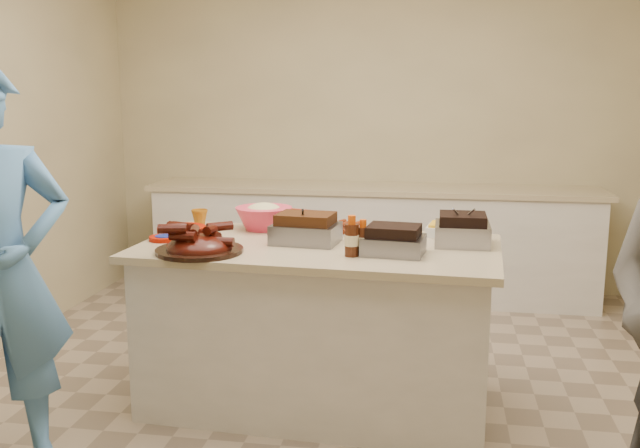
% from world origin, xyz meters
% --- Properties ---
extents(room, '(4.50, 5.00, 2.70)m').
position_xyz_m(room, '(0.00, 0.00, 0.00)').
color(room, '#CBBC8C').
rests_on(room, ground).
extents(back_counter, '(3.60, 0.64, 0.90)m').
position_xyz_m(back_counter, '(0.00, 2.20, 0.45)').
color(back_counter, silver).
rests_on(back_counter, ground).
extents(island, '(1.90, 1.08, 0.87)m').
position_xyz_m(island, '(-0.08, 0.09, 0.00)').
color(island, silver).
rests_on(island, ground).
extents(rib_platter, '(0.47, 0.47, 0.17)m').
position_xyz_m(rib_platter, '(-0.63, -0.18, 0.87)').
color(rib_platter, '#460F07').
rests_on(rib_platter, island).
extents(pulled_pork_tray, '(0.36, 0.29, 0.10)m').
position_xyz_m(pulled_pork_tray, '(-0.15, 0.13, 0.87)').
color(pulled_pork_tray, '#47230F').
rests_on(pulled_pork_tray, island).
extents(brisket_tray, '(0.32, 0.27, 0.09)m').
position_xyz_m(brisket_tray, '(0.31, -0.05, 0.87)').
color(brisket_tray, black).
rests_on(brisket_tray, island).
extents(roasting_pan, '(0.28, 0.28, 0.11)m').
position_xyz_m(roasting_pan, '(0.65, 0.22, 0.87)').
color(roasting_pan, gray).
rests_on(roasting_pan, island).
extents(coleslaw_bowl, '(0.34, 0.34, 0.22)m').
position_xyz_m(coleslaw_bowl, '(-0.46, 0.44, 0.87)').
color(coleslaw_bowl, '#EA3553').
rests_on(coleslaw_bowl, island).
extents(sausage_plate, '(0.42, 0.42, 0.05)m').
position_xyz_m(sausage_plate, '(-0.03, 0.45, 0.87)').
color(sausage_plate, silver).
rests_on(sausage_plate, island).
extents(mac_cheese_dish, '(0.29, 0.23, 0.07)m').
position_xyz_m(mac_cheese_dish, '(0.60, 0.44, 0.87)').
color(mac_cheese_dish, yellow).
rests_on(mac_cheese_dish, island).
extents(bbq_bottle_a, '(0.06, 0.06, 0.18)m').
position_xyz_m(bbq_bottle_a, '(0.17, -0.10, 0.87)').
color(bbq_bottle_a, '#3A170B').
rests_on(bbq_bottle_a, island).
extents(bbq_bottle_b, '(0.07, 0.07, 0.20)m').
position_xyz_m(bbq_bottle_b, '(0.12, -0.13, 0.87)').
color(bbq_bottle_b, '#3A170B').
rests_on(bbq_bottle_b, island).
extents(mustard_bottle, '(0.04, 0.04, 0.11)m').
position_xyz_m(mustard_bottle, '(-0.20, 0.13, 0.87)').
color(mustard_bottle, '#FFD900').
rests_on(mustard_bottle, island).
extents(sauce_bowl, '(0.14, 0.05, 0.14)m').
position_xyz_m(sauce_bowl, '(-0.12, 0.20, 0.87)').
color(sauce_bowl, silver).
rests_on(sauce_bowl, island).
extents(plate_stack_large, '(0.29, 0.29, 0.03)m').
position_xyz_m(plate_stack_large, '(-0.89, 0.29, 0.87)').
color(plate_stack_large, '#9D0F00').
rests_on(plate_stack_large, island).
extents(plate_stack_small, '(0.17, 0.17, 0.02)m').
position_xyz_m(plate_stack_small, '(-0.91, 0.07, 0.87)').
color(plate_stack_small, '#9D0F00').
rests_on(plate_stack_small, island).
extents(plastic_cup, '(0.10, 0.10, 0.10)m').
position_xyz_m(plastic_cup, '(-0.87, 0.53, 0.87)').
color(plastic_cup, '#A25C0E').
rests_on(plastic_cup, island).
extents(basket_stack, '(0.24, 0.21, 0.10)m').
position_xyz_m(basket_stack, '(-0.26, 0.49, 0.87)').
color(basket_stack, '#9D0F00').
rests_on(basket_stack, island).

